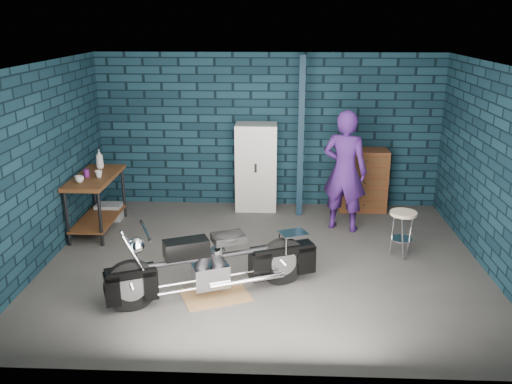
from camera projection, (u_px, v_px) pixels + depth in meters
ground at (264, 262)px, 7.57m from camera, size 6.00×6.00×0.00m
room_walls at (266, 120)px, 7.51m from camera, size 6.02×5.01×2.71m
support_post at (301, 138)px, 8.99m from camera, size 0.10×0.10×2.70m
workbench at (97, 203)px, 8.57m from camera, size 0.60×1.40×0.91m
drip_mat at (215, 295)px, 6.67m from camera, size 0.96×0.86×0.01m
motorcycle at (214, 259)px, 6.52m from camera, size 2.29×1.42×0.98m
person at (345, 171)px, 8.48m from camera, size 0.83×0.69×1.93m
storage_bin at (109, 211)px, 9.14m from camera, size 0.43×0.31×0.27m
locker at (256, 167)px, 9.47m from camera, size 0.71×0.51×1.52m
tool_chest at (363, 180)px, 9.45m from camera, size 0.82×0.45×1.09m
shop_stool at (402, 234)px, 7.65m from camera, size 0.49×0.49×0.68m
cup_a at (79, 179)px, 8.08m from camera, size 0.16×0.16×0.10m
cup_b at (99, 174)px, 8.33m from camera, size 0.13×0.13×0.10m
mug_purple at (86, 173)px, 8.36m from camera, size 0.09×0.09×0.12m
bottle at (99, 159)px, 8.80m from camera, size 0.15×0.15×0.31m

